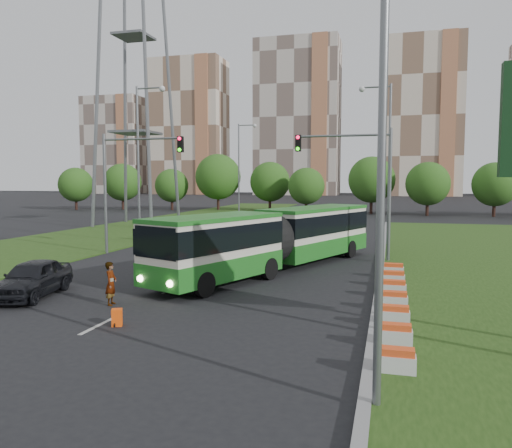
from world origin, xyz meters
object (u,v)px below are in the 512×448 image
(articulated_bus, at_px, (271,238))
(car_left_far, at_px, (201,238))
(traffic_mast_left, at_px, (126,174))
(pedestrian, at_px, (111,283))
(traffic_mast_median, at_px, (362,173))
(transmission_pylon, at_px, (133,17))
(shopping_trolley, at_px, (117,318))
(car_left_near, at_px, (32,278))

(articulated_bus, xyz_separation_m, car_left_far, (-7.26, 7.84, -1.11))
(traffic_mast_left, height_order, pedestrian, traffic_mast_left)
(traffic_mast_median, bearing_deg, articulated_bus, -138.34)
(pedestrian, bearing_deg, car_left_far, -1.25)
(transmission_pylon, xyz_separation_m, car_left_far, (12.92, -14.25, -21.35))
(shopping_trolley, bearing_deg, transmission_pylon, 92.83)
(transmission_pylon, distance_m, shopping_trolley, 43.95)
(car_left_near, bearing_deg, shopping_trolley, -38.16)
(car_left_far, distance_m, pedestrian, 17.39)
(pedestrian, bearing_deg, articulated_bus, -35.86)
(traffic_mast_median, xyz_separation_m, pedestrian, (-8.88, -13.38, -4.49))
(articulated_bus, bearing_deg, car_left_far, 154.48)
(transmission_pylon, distance_m, car_left_near, 39.39)
(articulated_bus, distance_m, pedestrian, 10.26)
(transmission_pylon, xyz_separation_m, shopping_trolley, (17.64, -33.90, -21.71))
(traffic_mast_median, height_order, pedestrian, traffic_mast_median)
(articulated_bus, height_order, car_left_near, articulated_bus)
(car_left_near, distance_m, pedestrian, 4.01)
(car_left_near, bearing_deg, traffic_mast_left, 89.52)
(traffic_mast_median, relative_size, car_left_near, 1.74)
(traffic_mast_median, relative_size, transmission_pylon, 0.18)
(traffic_mast_left, distance_m, pedestrian, 14.59)
(traffic_mast_median, xyz_separation_m, traffic_mast_left, (-15.16, -1.00, 0.00))
(transmission_pylon, relative_size, pedestrian, 25.56)
(articulated_bus, xyz_separation_m, car_left_near, (-8.28, -8.89, -0.97))
(traffic_mast_left, height_order, car_left_near, traffic_mast_left)
(traffic_mast_left, height_order, shopping_trolley, traffic_mast_left)
(transmission_pylon, bearing_deg, car_left_near, -68.99)
(traffic_mast_median, height_order, traffic_mast_left, same)
(traffic_mast_median, distance_m, car_left_far, 13.30)
(car_left_far, xyz_separation_m, pedestrian, (2.97, -17.13, 0.21))
(traffic_mast_left, bearing_deg, transmission_pylon, 116.86)
(articulated_bus, bearing_deg, traffic_mast_left, -174.63)
(traffic_mast_left, height_order, car_left_far, traffic_mast_left)
(traffic_mast_median, xyz_separation_m, articulated_bus, (-4.60, -4.09, -3.60))
(articulated_bus, bearing_deg, car_left_near, -111.26)
(transmission_pylon, distance_m, pedestrian, 41.04)
(traffic_mast_left, bearing_deg, articulated_bus, -16.34)
(pedestrian, bearing_deg, transmission_pylon, 15.76)
(traffic_mast_median, bearing_deg, pedestrian, -123.59)
(traffic_mast_median, bearing_deg, car_left_near, -134.77)
(traffic_mast_left, xyz_separation_m, transmission_pylon, (-9.62, 19.00, 16.65))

